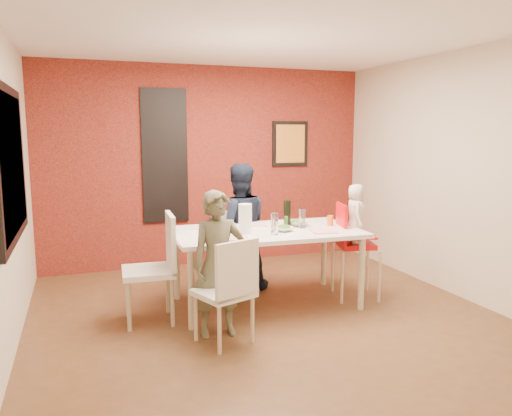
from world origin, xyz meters
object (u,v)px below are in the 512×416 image
object	(u,v)px
wine_bottle	(287,214)
chair_left	(158,262)
child_near	(218,264)
toddler	(355,214)
child_far	(239,227)
paper_towel_roll	(245,219)
chair_far	(234,243)
chair_near	(229,286)
high_chair	(352,241)
dining_table	(266,237)

from	to	relation	value
wine_bottle	chair_left	bearing A→B (deg)	-174.21
child_near	toddler	size ratio (longest dim) A/B	2.04
child_far	wine_bottle	bearing A→B (deg)	130.75
toddler	paper_towel_roll	bearing A→B (deg)	111.23
chair_far	chair_left	size ratio (longest dim) A/B	0.83
chair_near	high_chair	size ratio (longest dim) A/B	0.89
chair_left	toddler	distance (m)	2.17
chair_far	dining_table	bearing A→B (deg)	-72.86
dining_table	child_far	xyz separation A→B (m)	(-0.10, 0.63, -0.00)
child_far	dining_table	bearing A→B (deg)	107.40
paper_towel_roll	child_near	bearing A→B (deg)	-128.96
high_chair	toddler	xyz separation A→B (m)	(0.03, -0.01, 0.31)
toddler	wine_bottle	world-z (taller)	toddler
toddler	child_near	bearing A→B (deg)	128.85
chair_far	child_near	xyz separation A→B (m)	(-0.61, -1.49, 0.17)
chair_near	toddler	world-z (taller)	toddler
dining_table	chair_far	xyz separation A→B (m)	(-0.08, 0.87, -0.25)
child_near	chair_left	bearing A→B (deg)	129.41
high_chair	child_near	bearing A→B (deg)	121.68
chair_left	toddler	xyz separation A→B (m)	(2.14, -0.02, 0.36)
high_chair	child_far	xyz separation A→B (m)	(-1.07, 0.73, 0.10)
high_chair	paper_towel_roll	distance (m)	1.27
child_far	toddler	bearing A→B (deg)	154.47
chair_far	high_chair	distance (m)	1.43
chair_near	chair_far	xyz separation A→B (m)	(0.58, 1.73, -0.03)
chair_near	chair_far	size ratio (longest dim) A/B	1.07
dining_table	child_far	distance (m)	0.64
dining_table	chair_near	world-z (taller)	chair_near
child_near	toddler	distance (m)	1.78
dining_table	chair_near	xyz separation A→B (m)	(-0.66, -0.86, -0.21)
toddler	wine_bottle	xyz separation A→B (m)	(-0.73, 0.17, 0.01)
wine_bottle	paper_towel_roll	xyz separation A→B (m)	(-0.52, -0.15, 0.00)
child_far	chair_near	bearing A→B (deg)	77.88
child_near	child_far	size ratio (longest dim) A/B	0.90
toddler	chair_near	bearing A→B (deg)	136.32
chair_left	high_chair	xyz separation A→B (m)	(2.11, -0.01, 0.05)
chair_near	high_chair	world-z (taller)	high_chair
child_far	paper_towel_roll	xyz separation A→B (m)	(-0.16, -0.72, 0.22)
dining_table	paper_towel_roll	world-z (taller)	paper_towel_roll
dining_table	chair_far	size ratio (longest dim) A/B	2.26
dining_table	paper_towel_roll	distance (m)	0.35
high_chair	paper_towel_roll	world-z (taller)	paper_towel_roll
dining_table	toddler	world-z (taller)	toddler
high_chair	wine_bottle	distance (m)	0.79
paper_towel_roll	child_far	bearing A→B (deg)	77.32
dining_table	high_chair	size ratio (longest dim) A/B	1.88
dining_table	child_near	size ratio (longest dim) A/B	1.50
chair_far	toddler	size ratio (longest dim) A/B	1.35
high_chair	child_far	size ratio (longest dim) A/B	0.72
toddler	paper_towel_roll	world-z (taller)	toddler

